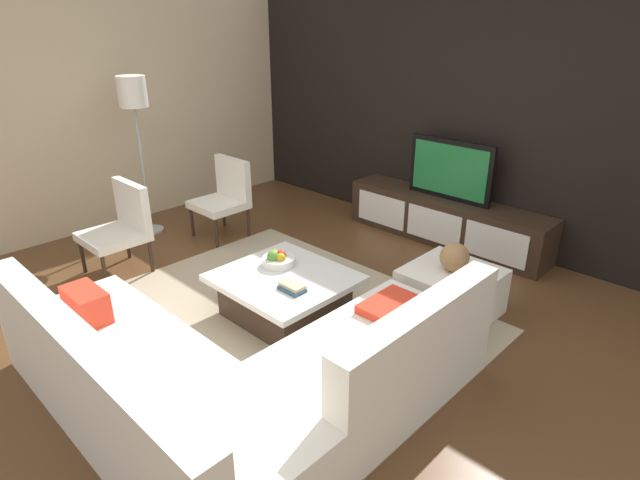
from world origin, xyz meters
TOP-DOWN VIEW (x-y plane):
  - ground_plane at (0.00, 0.00)m, footprint 14.00×14.00m
  - feature_wall_back at (0.00, 2.70)m, footprint 6.40×0.12m
  - side_wall_left at (-3.20, 0.20)m, footprint 0.12×5.20m
  - area_rug at (-0.10, 0.00)m, footprint 3.09×2.54m
  - media_console at (-0.00, 2.40)m, footprint 2.31×0.48m
  - television at (0.00, 2.40)m, footprint 0.97×0.06m
  - sectional_couch at (0.52, -0.89)m, footprint 2.48×2.33m
  - coffee_table at (-0.10, 0.10)m, footprint 1.02×0.95m
  - accent_chair_near at (-1.87, -0.39)m, footprint 0.56×0.54m
  - floor_lamp at (-2.62, 0.27)m, footprint 0.30×0.30m
  - ottoman at (0.85, 1.10)m, footprint 0.70×0.70m
  - fruit_bowl at (-0.28, 0.19)m, footprint 0.28×0.28m
  - accent_chair_far at (-1.90, 0.85)m, footprint 0.55×0.52m
  - decorative_ball at (0.85, 1.10)m, footprint 0.24×0.24m
  - book_stack at (0.12, -0.02)m, footprint 0.21×0.13m

SIDE VIEW (x-z plane):
  - ground_plane at x=0.00m, z-range 0.00..0.00m
  - area_rug at x=-0.10m, z-range 0.00..0.01m
  - ottoman at x=0.85m, z-range 0.00..0.40m
  - coffee_table at x=-0.10m, z-range 0.01..0.39m
  - media_console at x=0.00m, z-range 0.00..0.50m
  - sectional_couch at x=0.52m, z-range -0.12..0.68m
  - book_stack at x=0.12m, z-range 0.38..0.43m
  - fruit_bowl at x=-0.28m, z-range 0.36..0.50m
  - accent_chair_near at x=-1.87m, z-range 0.05..0.92m
  - accent_chair_far at x=-1.90m, z-range 0.05..0.92m
  - decorative_ball at x=0.85m, z-range 0.40..0.64m
  - television at x=0.00m, z-range 0.50..1.14m
  - feature_wall_back at x=0.00m, z-range 0.00..2.80m
  - side_wall_left at x=-3.20m, z-range 0.00..2.80m
  - floor_lamp at x=-2.62m, z-range 0.59..2.34m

